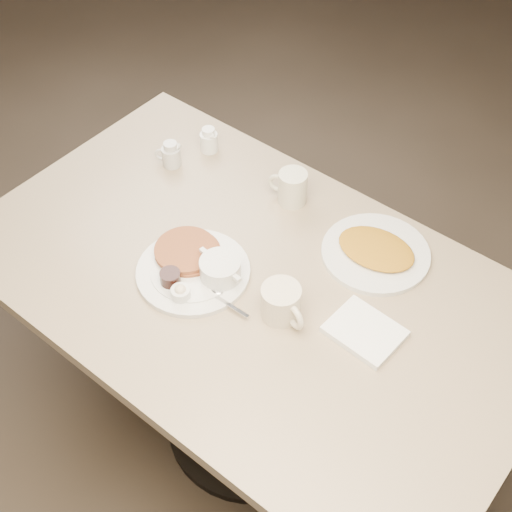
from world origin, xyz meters
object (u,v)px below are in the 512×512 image
Objects in this scene: creamer_left at (171,155)px; creamer_right at (209,140)px; main_plate at (197,267)px; diner_table at (251,319)px; coffee_mug_far at (292,187)px; coffee_mug_near at (282,303)px; hash_plate at (376,252)px.

creamer_right is at bearing 71.08° from creamer_left.
main_plate is 4.67× the size of creamer_right.
creamer_left reaches higher than main_plate.
main_plate is at bearing -37.82° from creamer_left.
coffee_mug_far is (-0.10, 0.30, 0.22)m from diner_table.
coffee_mug_near is 0.67m from creamer_right.
diner_table is at bearing 162.07° from coffee_mug_near.
coffee_mug_far is at bearing 123.80° from coffee_mug_near.
hash_plate is at bearing -5.21° from coffee_mug_far.
creamer_left is at bearing -165.11° from coffee_mug_far.
diner_table is 0.24m from main_plate.
coffee_mug_near reaches higher than diner_table.
hash_plate reaches higher than diner_table.
coffee_mug_near is at bearing 6.78° from main_plate.
coffee_mug_far is at bearing -3.95° from creamer_right.
hash_plate is (0.63, -0.05, -0.02)m from creamer_right.
coffee_mug_near is at bearing -17.93° from diner_table.
coffee_mug_near is at bearing -21.91° from creamer_left.
creamer_right reaches higher than hash_plate.
diner_table is 18.75× the size of creamer_right.
main_plate reaches higher than hash_plate.
diner_table is at bearing -36.87° from creamer_right.
coffee_mug_far is 0.33m from creamer_right.
coffee_mug_near is at bearing -103.12° from hash_plate.
coffee_mug_near is 0.47× the size of hash_plate.
hash_plate is at bearing 6.07° from creamer_left.
creamer_left is 0.13m from creamer_right.
hash_plate is at bearing 76.88° from coffee_mug_near.
coffee_mug_far is 0.39m from creamer_left.
main_plate is at bearing -173.22° from coffee_mug_near.
creamer_right is at bearing 176.05° from coffee_mug_far.
hash_plate is at bearing -4.55° from creamer_right.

